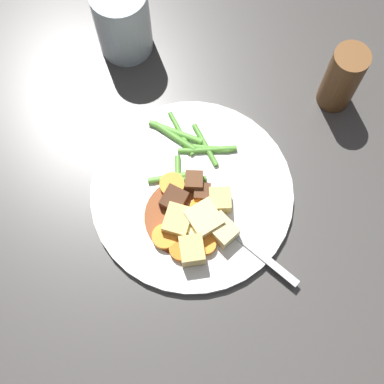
# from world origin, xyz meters

# --- Properties ---
(ground_plane) EXTENTS (3.00, 3.00, 0.00)m
(ground_plane) POSITION_xyz_m (0.00, 0.00, 0.00)
(ground_plane) COLOR #423F3D
(dinner_plate) EXTENTS (0.27, 0.27, 0.01)m
(dinner_plate) POSITION_xyz_m (0.00, 0.00, 0.01)
(dinner_plate) COLOR white
(dinner_plate) RESTS_ON ground_plane
(stew_sauce) EXTENTS (0.11, 0.11, 0.00)m
(stew_sauce) POSITION_xyz_m (0.04, 0.00, 0.01)
(stew_sauce) COLOR brown
(stew_sauce) RESTS_ON dinner_plate
(carrot_slice_0) EXTENTS (0.04, 0.04, 0.01)m
(carrot_slice_0) POSITION_xyz_m (0.00, -0.03, 0.02)
(carrot_slice_0) COLOR orange
(carrot_slice_0) RESTS_ON dinner_plate
(carrot_slice_1) EXTENTS (0.04, 0.04, 0.01)m
(carrot_slice_1) POSITION_xyz_m (0.07, 0.04, 0.02)
(carrot_slice_1) COLOR orange
(carrot_slice_1) RESTS_ON dinner_plate
(carrot_slice_2) EXTENTS (0.04, 0.04, 0.01)m
(carrot_slice_2) POSITION_xyz_m (0.08, 0.01, 0.02)
(carrot_slice_2) COLOR orange
(carrot_slice_2) RESTS_ON dinner_plate
(carrot_slice_3) EXTENTS (0.04, 0.04, 0.01)m
(carrot_slice_3) POSITION_xyz_m (0.02, 0.02, 0.02)
(carrot_slice_3) COLOR orange
(carrot_slice_3) RESTS_ON dinner_plate
(carrot_slice_4) EXTENTS (0.04, 0.04, 0.01)m
(carrot_slice_4) POSITION_xyz_m (0.07, -0.02, 0.02)
(carrot_slice_4) COLOR orange
(carrot_slice_4) RESTS_ON dinner_plate
(potato_chunk_0) EXTENTS (0.04, 0.04, 0.02)m
(potato_chunk_0) POSITION_xyz_m (0.01, 0.04, 0.02)
(potato_chunk_0) COLOR #DBBC6B
(potato_chunk_0) RESTS_ON dinner_plate
(potato_chunk_1) EXTENTS (0.06, 0.06, 0.03)m
(potato_chunk_1) POSITION_xyz_m (0.04, 0.03, 0.03)
(potato_chunk_1) COLOR #EAD68C
(potato_chunk_1) RESTS_ON dinner_plate
(potato_chunk_2) EXTENTS (0.04, 0.04, 0.02)m
(potato_chunk_2) POSITION_xyz_m (0.05, 0.02, 0.02)
(potato_chunk_2) COLOR #EAD68C
(potato_chunk_2) RESTS_ON dinner_plate
(potato_chunk_3) EXTENTS (0.04, 0.04, 0.03)m
(potato_chunk_3) POSITION_xyz_m (0.08, 0.02, 0.03)
(potato_chunk_3) COLOR #DBBC6B
(potato_chunk_3) RESTS_ON dinner_plate
(potato_chunk_4) EXTENTS (0.04, 0.05, 0.03)m
(potato_chunk_4) POSITION_xyz_m (0.04, 0.05, 0.03)
(potato_chunk_4) COLOR #EAD68C
(potato_chunk_4) RESTS_ON dinner_plate
(potato_chunk_5) EXTENTS (0.04, 0.03, 0.03)m
(potato_chunk_5) POSITION_xyz_m (0.05, -0.01, 0.03)
(potato_chunk_5) COLOR #DBBC6B
(potato_chunk_5) RESTS_ON dinner_plate
(meat_chunk_0) EXTENTS (0.03, 0.03, 0.02)m
(meat_chunk_0) POSITION_xyz_m (0.00, 0.01, 0.02)
(meat_chunk_0) COLOR #56331E
(meat_chunk_0) RESTS_ON dinner_plate
(meat_chunk_1) EXTENTS (0.04, 0.04, 0.02)m
(meat_chunk_1) POSITION_xyz_m (0.02, -0.02, 0.02)
(meat_chunk_1) COLOR #4C2B19
(meat_chunk_1) RESTS_ON dinner_plate
(meat_chunk_2) EXTENTS (0.03, 0.03, 0.02)m
(meat_chunk_2) POSITION_xyz_m (-0.01, 0.00, 0.02)
(meat_chunk_2) COLOR brown
(meat_chunk_2) RESTS_ON dinner_plate
(green_bean_0) EXTENTS (0.02, 0.08, 0.01)m
(green_bean_0) POSITION_xyz_m (-0.08, -0.04, 0.02)
(green_bean_0) COLOR #66AD42
(green_bean_0) RESTS_ON dinner_plate
(green_bean_1) EXTENTS (0.05, 0.02, 0.01)m
(green_bean_1) POSITION_xyz_m (-0.02, -0.02, 0.02)
(green_bean_1) COLOR #599E38
(green_bean_1) RESTS_ON dinner_plate
(green_bean_2) EXTENTS (0.03, 0.07, 0.01)m
(green_bean_2) POSITION_xyz_m (-0.06, -0.00, 0.02)
(green_bean_2) COLOR #66AD42
(green_bean_2) RESTS_ON dinner_plate
(green_bean_3) EXTENTS (0.02, 0.07, 0.01)m
(green_bean_3) POSITION_xyz_m (-0.07, 0.01, 0.02)
(green_bean_3) COLOR #66AD42
(green_bean_3) RESTS_ON dinner_plate
(green_bean_4) EXTENTS (0.03, 0.07, 0.01)m
(green_bean_4) POSITION_xyz_m (-0.07, 0.01, 0.02)
(green_bean_4) COLOR #599E38
(green_bean_4) RESTS_ON dinner_plate
(green_bean_5) EXTENTS (0.03, 0.06, 0.01)m
(green_bean_5) POSITION_xyz_m (-0.01, -0.02, 0.02)
(green_bean_5) COLOR #4C8E33
(green_bean_5) RESTS_ON dinner_plate
(green_bean_6) EXTENTS (0.03, 0.06, 0.01)m
(green_bean_6) POSITION_xyz_m (-0.01, -0.03, 0.02)
(green_bean_6) COLOR #66AD42
(green_bean_6) RESTS_ON dinner_plate
(green_bean_7) EXTENTS (0.06, 0.05, 0.01)m
(green_bean_7) POSITION_xyz_m (-0.07, 0.00, 0.02)
(green_bean_7) COLOR #599E38
(green_bean_7) RESTS_ON dinner_plate
(green_bean_8) EXTENTS (0.03, 0.07, 0.01)m
(green_bean_8) POSITION_xyz_m (-0.07, -0.04, 0.02)
(green_bean_8) COLOR #599E38
(green_bean_8) RESTS_ON dinner_plate
(green_bean_9) EXTENTS (0.06, 0.05, 0.01)m
(green_bean_9) POSITION_xyz_m (-0.08, -0.04, 0.02)
(green_bean_9) COLOR #599E38
(green_bean_9) RESTS_ON dinner_plate
(fork) EXTENTS (0.09, 0.16, 0.00)m
(fork) POSITION_xyz_m (0.05, 0.08, 0.01)
(fork) COLOR silver
(fork) RESTS_ON dinner_plate
(water_glass) EXTENTS (0.08, 0.08, 0.12)m
(water_glass) POSITION_xyz_m (-0.21, -0.16, 0.06)
(water_glass) COLOR silver
(water_glass) RESTS_ON ground_plane
(pepper_mill) EXTENTS (0.05, 0.05, 0.11)m
(pepper_mill) POSITION_xyz_m (-0.20, 0.16, 0.06)
(pepper_mill) COLOR brown
(pepper_mill) RESTS_ON ground_plane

